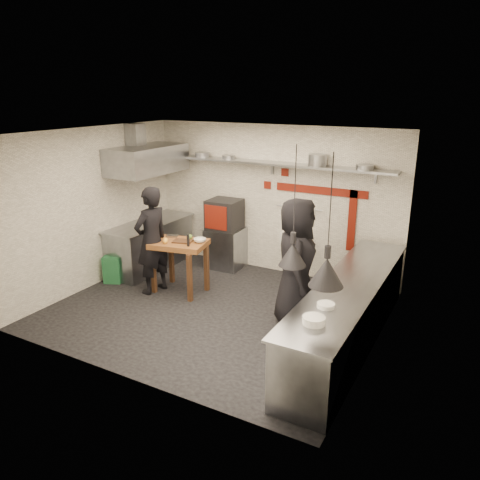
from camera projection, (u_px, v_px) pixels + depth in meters
The scene contains 47 objects.
floor at pixel (216, 310), 7.54m from camera, with size 5.00×5.00×0.00m, color black.
ceiling at pixel (212, 133), 6.68m from camera, with size 5.00×5.00×0.00m, color beige.
wall_back at pixel (272, 200), 8.86m from camera, with size 5.00×0.04×2.80m, color white.
wall_front at pixel (118, 272), 5.35m from camera, with size 5.00×0.04×2.80m, color white.
wall_left at pixel (94, 208), 8.25m from camera, with size 0.04×4.20×2.80m, color white.
wall_right at pixel (381, 253), 5.96m from camera, with size 0.04×4.20×2.80m, color white.
red_band_horiz at pixel (321, 191), 8.32m from camera, with size 1.70×0.02×0.14m, color maroon.
red_band_vert at pixel (352, 221), 8.20m from camera, with size 0.14×0.02×1.10m, color maroon.
red_tile_a at pixel (285, 172), 8.56m from camera, with size 0.14×0.02×0.14m, color maroon.
red_tile_b at pixel (267, 185), 8.80m from camera, with size 0.14×0.02×0.14m, color maroon.
back_shelf at pixel (269, 163), 8.49m from camera, with size 4.60×0.34×0.04m, color slate.
shelf_bracket_left at pixel (188, 160), 9.52m from camera, with size 0.04×0.06×0.24m, color slate.
shelf_bracket_mid at pixel (272, 168), 8.65m from camera, with size 0.04×0.06×0.24m, color slate.
shelf_bracket_right at pixel (376, 176), 7.78m from camera, with size 0.04×0.06×0.24m, color slate.
pan_far_left at pixel (202, 155), 9.13m from camera, with size 0.28×0.28×0.09m, color slate.
pan_mid_left at pixel (228, 157), 8.86m from camera, with size 0.24×0.24×0.07m, color slate.
stock_pot at pixel (317, 160), 8.03m from camera, with size 0.32×0.32×0.20m, color slate.
pan_right at pixel (365, 167), 7.68m from camera, with size 0.29×0.29×0.08m, color slate.
oven_stand at pixel (226, 248), 9.29m from camera, with size 0.68×0.62×0.80m, color slate.
combi_oven at pixel (224, 214), 9.05m from camera, with size 0.60×0.56×0.58m, color black.
oven_door at pixel (216, 218), 8.82m from camera, with size 0.47×0.03×0.46m, color maroon.
oven_glass at pixel (218, 217), 8.84m from camera, with size 0.40×0.02×0.34m, color black.
hand_sink at pixel (295, 238), 8.65m from camera, with size 0.46×0.34×0.22m, color silver.
sink_tap at pixel (295, 228), 8.59m from camera, with size 0.03×0.03×0.14m, color slate.
sink_drain at pixel (293, 261), 8.75m from camera, with size 0.06×0.06×0.66m, color slate.
utensil_rail at pixel (299, 208), 8.60m from camera, with size 0.02×0.02×0.90m, color slate.
counter_right at pixel (348, 314), 6.41m from camera, with size 0.70×3.80×0.90m, color slate.
counter_right_top at pixel (351, 283), 6.27m from camera, with size 0.76×3.90×0.03m, color slate.
plate_stack at pixel (314, 320), 5.14m from camera, with size 0.25×0.25×0.09m, color silver.
small_bowl_right at pixel (326, 305), 5.54m from camera, with size 0.21×0.21×0.05m, color silver.
counter_left at pixel (151, 245), 9.26m from camera, with size 0.70×1.90×0.90m, color slate.
counter_left_top at pixel (149, 223), 9.12m from camera, with size 0.76×2.00×0.03m, color slate.
extractor_hood at pixel (147, 160), 8.72m from camera, with size 0.78×1.60×0.50m, color slate.
hood_duct at pixel (135, 137), 8.71m from camera, with size 0.28×0.28×0.50m, color slate.
green_bin at pixel (113, 268), 8.62m from camera, with size 0.31×0.31×0.50m, color #1F6235.
prep_table at pixel (180, 267), 8.12m from camera, with size 0.92×0.64×0.92m, color brown, non-canonical shape.
cutting_board at pixel (183, 241), 7.96m from camera, with size 0.32×0.23×0.03m, color #442817.
pepper_mill at pixel (188, 240), 7.72m from camera, with size 0.05×0.05×0.20m, color black.
lemon_a at pixel (165, 240), 7.93m from camera, with size 0.09×0.09×0.09m, color gold.
lemon_b at pixel (165, 241), 7.86m from camera, with size 0.08×0.08×0.08m, color gold.
veg_ball at pixel (190, 237), 8.07m from camera, with size 0.10×0.10×0.10m, color #5A802B.
steel_tray at pixel (172, 236), 8.24m from camera, with size 0.20×0.13×0.03m, color slate.
bowl at pixel (200, 240), 7.94m from camera, with size 0.21×0.21×0.07m, color silver.
heat_lamp_near at pixel (294, 207), 5.57m from camera, with size 0.35×0.35×1.49m, color black, non-canonical shape.
heat_lamp_far at pixel (330, 222), 4.89m from camera, with size 0.39×0.39×1.45m, color black, non-canonical shape.
chef_left at pixel (152, 241), 7.98m from camera, with size 0.68×0.45×1.87m, color black.
chef_right at pixel (296, 263), 6.87m from camera, with size 0.95×0.62×1.94m, color black.
Camera 1 is at (3.63, -5.80, 3.39)m, focal length 35.00 mm.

